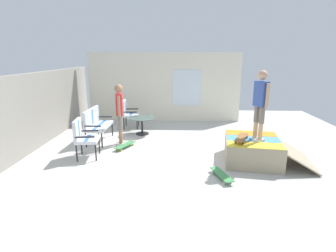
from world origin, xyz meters
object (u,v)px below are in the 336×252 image
(skateboard_by_bench, at_px, (125,145))
(person_skater, at_px, (261,100))
(skateboard_on_ramp, at_px, (242,137))
(skate_ramp, at_px, (253,150))
(person_watching, at_px, (120,110))
(skateboard_spare, at_px, (221,175))
(patio_bench, at_px, (96,122))
(patio_chair_near_house, at_px, (128,111))
(patio_table, at_px, (142,122))
(patio_chair_by_wall, at_px, (83,135))

(skateboard_by_bench, bearing_deg, person_skater, -105.56)
(person_skater, relative_size, skateboard_on_ramp, 2.06)
(skate_ramp, height_order, person_skater, person_skater)
(person_watching, distance_m, skateboard_spare, 3.59)
(skateboard_by_bench, bearing_deg, patio_bench, 59.28)
(skateboard_by_bench, bearing_deg, person_watching, 29.70)
(skateboard_spare, bearing_deg, skateboard_by_bench, 53.14)
(skate_ramp, height_order, skateboard_by_bench, skate_ramp)
(person_skater, bearing_deg, skateboard_by_bench, 74.44)
(skateboard_by_bench, bearing_deg, patio_chair_near_house, 8.26)
(person_skater, bearing_deg, patio_table, 52.79)
(patio_bench, distance_m, person_skater, 4.82)
(patio_bench, bearing_deg, patio_chair_by_wall, -176.14)
(patio_table, height_order, person_watching, person_watching)
(patio_table, bearing_deg, person_skater, -127.21)
(skateboard_spare, bearing_deg, patio_bench, 54.83)
(patio_chair_near_house, bearing_deg, patio_table, -142.84)
(skateboard_spare, bearing_deg, patio_table, 33.57)
(skate_ramp, relative_size, skateboard_spare, 2.74)
(patio_bench, bearing_deg, skateboard_on_ramp, -111.75)
(patio_chair_near_house, height_order, patio_table, patio_chair_near_house)
(patio_chair_by_wall, bearing_deg, person_skater, -92.38)
(skate_ramp, height_order, patio_chair_by_wall, patio_chair_by_wall)
(person_skater, xyz_separation_m, skateboard_on_ramp, (-0.06, 0.39, -0.89))
(skateboard_spare, bearing_deg, skateboard_on_ramp, -34.40)
(patio_bench, bearing_deg, patio_table, -57.63)
(patio_table, distance_m, skateboard_by_bench, 1.50)
(patio_bench, distance_m, patio_chair_by_wall, 1.38)
(patio_chair_near_house, bearing_deg, skate_ramp, -129.60)
(patio_bench, height_order, person_watching, person_watching)
(patio_chair_by_wall, distance_m, skateboard_spare, 3.61)
(patio_bench, relative_size, patio_table, 1.40)
(person_skater, relative_size, skateboard_spare, 2.04)
(person_skater, bearing_deg, skate_ramp, 14.77)
(person_skater, bearing_deg, patio_bench, 70.71)
(skate_ramp, bearing_deg, patio_chair_by_wall, 89.18)
(patio_chair_by_wall, distance_m, skateboard_by_bench, 1.31)
(skateboard_spare, distance_m, skateboard_on_ramp, 1.18)
(patio_table, distance_m, person_skater, 4.12)
(skateboard_by_bench, xyz_separation_m, skateboard_spare, (-1.86, -2.48, 0.00))
(person_skater, xyz_separation_m, skateboard_by_bench, (0.96, 3.45, -1.48))
(patio_table, bearing_deg, patio_bench, 122.37)
(patio_chair_by_wall, height_order, person_watching, person_watching)
(patio_chair_near_house, height_order, patio_chair_by_wall, same)
(patio_chair_by_wall, relative_size, skateboard_on_ramp, 1.25)
(patio_chair_near_house, bearing_deg, skateboard_spare, -145.69)
(skate_ramp, relative_size, skateboard_on_ramp, 2.77)
(skate_ramp, relative_size, skateboard_by_bench, 2.79)
(person_watching, relative_size, person_skater, 1.07)
(patio_bench, distance_m, skateboard_on_ramp, 4.38)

